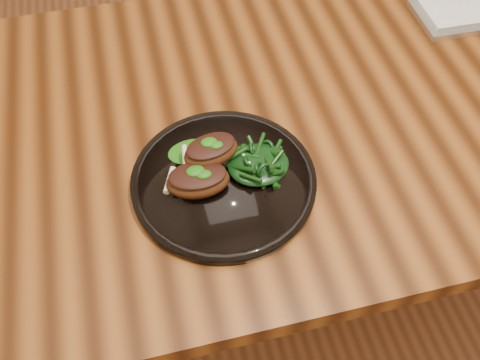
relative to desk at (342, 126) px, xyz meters
name	(u,v)px	position (x,y,z in m)	size (l,w,h in m)	color
desk	(342,126)	(0.00, 0.00, 0.00)	(1.60, 0.80, 0.75)	black
plate	(224,181)	(-0.27, -0.14, 0.09)	(0.30, 0.30, 0.02)	black
lamb_chop_front	(197,180)	(-0.32, -0.15, 0.12)	(0.11, 0.08, 0.05)	#44200D
lamb_chop_back	(211,150)	(-0.29, -0.11, 0.14)	(0.10, 0.08, 0.04)	#44200D
herb_smear	(193,151)	(-0.31, -0.08, 0.10)	(0.09, 0.06, 0.01)	#0E4807
greens_heap	(258,162)	(-0.21, -0.14, 0.12)	(0.10, 0.10, 0.04)	black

